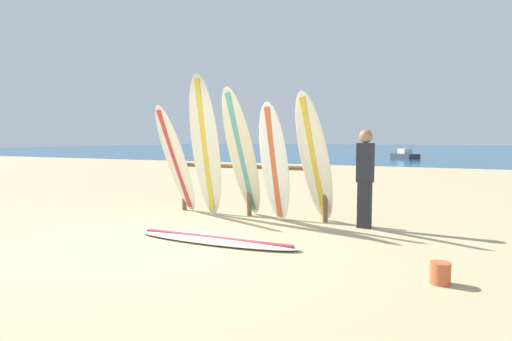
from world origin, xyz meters
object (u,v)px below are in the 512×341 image
object	(u,v)px
surfboard_leaning_center_right	(315,159)
surfboard_rack	(249,179)
surfboard_leaning_left	(205,146)
surfboard_lying_on_sand	(215,240)
small_boat_offshore	(405,155)
surfboard_leaning_center_left	(242,155)
surfboard_leaning_far_left	(176,160)
surfboard_leaning_center	(274,163)
sand_bucket	(440,273)
beachgoer_standing	(365,174)

from	to	relation	value
surfboard_leaning_center_right	surfboard_rack	bearing A→B (deg)	169.27
surfboard_leaning_left	surfboard_leaning_center_right	xyz separation A→B (m)	(2.04, 0.17, -0.20)
surfboard_lying_on_sand	small_boat_offshore	bearing A→B (deg)	90.33
surfboard_rack	surfboard_leaning_left	bearing A→B (deg)	-148.61
small_boat_offshore	surfboard_lying_on_sand	bearing A→B (deg)	-89.67
surfboard_leaning_left	small_boat_offshore	bearing A→B (deg)	87.81
surfboard_rack	surfboard_lying_on_sand	xyz separation A→B (m)	(0.45, -2.03, -0.67)
surfboard_rack	surfboard_leaning_center_left	xyz separation A→B (m)	(0.02, -0.34, 0.46)
surfboard_leaning_far_left	surfboard_leaning_center	xyz separation A→B (m)	(2.06, -0.04, -0.00)
surfboard_rack	sand_bucket	xyz separation A→B (m)	(3.37, -2.56, -0.59)
surfboard_leaning_center_left	surfboard_leaning_center	size ratio (longest dim) A/B	1.13
surfboard_rack	beachgoer_standing	xyz separation A→B (m)	(2.17, -0.19, 0.18)
surfboard_leaning_far_left	sand_bucket	distance (m)	5.29
surfboard_lying_on_sand	small_boat_offshore	size ratio (longest dim) A/B	1.07
surfboard_leaning_center	surfboard_lying_on_sand	distance (m)	1.90
surfboard_lying_on_sand	surfboard_leaning_center_right	bearing A→B (deg)	63.31
surfboard_rack	surfboard_leaning_center	bearing A→B (deg)	-32.54
surfboard_leaning_left	surfboard_leaning_center_right	bearing A→B (deg)	4.70
surfboard_leaning_center	beachgoer_standing	xyz separation A→B (m)	(1.48, 0.25, -0.15)
surfboard_leaning_far_left	sand_bucket	size ratio (longest dim) A/B	9.42
surfboard_leaning_left	surfboard_lying_on_sand	bearing A→B (deg)	-54.69
surfboard_leaning_far_left	surfboard_lying_on_sand	bearing A→B (deg)	-41.90
surfboard_leaning_center_left	sand_bucket	distance (m)	4.15
surfboard_leaning_center_right	small_boat_offshore	size ratio (longest dim) A/B	0.94
surfboard_leaning_far_left	surfboard_leaning_center	distance (m)	2.06
surfboard_leaning_center_left	surfboard_leaning_center_right	size ratio (longest dim) A/B	1.05
surfboard_leaning_far_left	beachgoer_standing	world-z (taller)	surfboard_leaning_far_left
surfboard_lying_on_sand	surfboard_leaning_far_left	bearing A→B (deg)	138.10
beachgoer_standing	surfboard_lying_on_sand	bearing A→B (deg)	-133.14
surfboard_leaning_left	beachgoer_standing	size ratio (longest dim) A/B	1.63
surfboard_leaning_far_left	surfboard_leaning_center	size ratio (longest dim) A/B	1.00
surfboard_leaning_center_right	surfboard_lying_on_sand	xyz separation A→B (m)	(-0.89, -1.78, -1.08)
surfboard_leaning_center_left	sand_bucket	size ratio (longest dim) A/B	10.57
surfboard_lying_on_sand	surfboard_rack	bearing A→B (deg)	102.47
surfboard_leaning_center_right	beachgoer_standing	size ratio (longest dim) A/B	1.39
small_boat_offshore	sand_bucket	world-z (taller)	small_boat_offshore
surfboard_leaning_left	surfboard_leaning_center_left	world-z (taller)	surfboard_leaning_left
surfboard_leaning_left	sand_bucket	xyz separation A→B (m)	(4.06, -2.14, -1.20)
surfboard_leaning_center_right	beachgoer_standing	distance (m)	0.86
beachgoer_standing	small_boat_offshore	world-z (taller)	beachgoer_standing
surfboard_leaning_center	sand_bucket	world-z (taller)	surfboard_leaning_center
surfboard_rack	surfboard_leaning_left	xyz separation A→B (m)	(-0.69, -0.42, 0.60)
surfboard_rack	surfboard_leaning_center	distance (m)	0.88
surfboard_leaning_left	surfboard_rack	bearing A→B (deg)	31.39
surfboard_leaning_far_left	surfboard_leaning_center_right	bearing A→B (deg)	3.09
surfboard_leaning_far_left	beachgoer_standing	size ratio (longest dim) A/B	1.30
beachgoer_standing	small_boat_offshore	distance (m)	25.55
surfboard_leaning_left	surfboard_leaning_center_left	bearing A→B (deg)	6.28
surfboard_leaning_left	surfboard_lying_on_sand	world-z (taller)	surfboard_leaning_left
small_boat_offshore	sand_bucket	bearing A→B (deg)	-83.69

